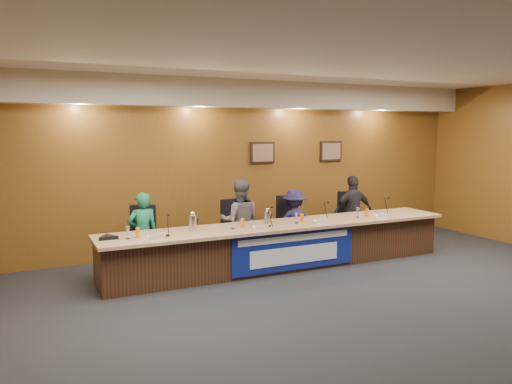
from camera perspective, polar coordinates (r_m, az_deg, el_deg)
floor at (r=6.61m, az=13.30°, el=-13.40°), size 10.00×10.00×0.00m
ceiling at (r=6.27m, az=14.17°, el=15.20°), size 10.00×8.00×0.04m
wall_back at (r=9.66m, az=-1.47°, el=3.00°), size 10.00×0.04×3.20m
soffit at (r=9.43m, az=-0.86°, el=11.11°), size 10.00×0.50×0.50m
dais_body at (r=8.43m, az=3.04°, el=-6.24°), size 6.00×0.80×0.70m
dais_top at (r=8.30m, az=3.22°, el=-3.79°), size 6.10×0.95×0.05m
banner at (r=8.07m, az=4.46°, el=-6.63°), size 2.20×0.02×0.65m
banner_text_upper at (r=8.01m, az=4.52°, el=-5.26°), size 2.00×0.01×0.10m
banner_text_lower at (r=8.08m, az=4.50°, el=-7.20°), size 1.60×0.01×0.28m
wall_photo_left at (r=9.79m, az=0.74°, el=4.52°), size 0.52×0.04×0.42m
wall_photo_right at (r=10.59m, az=8.55°, el=4.64°), size 0.52×0.04×0.42m
panelist_a at (r=8.15m, az=-12.81°, el=-4.64°), size 0.48×0.32×1.32m
panelist_b at (r=8.66m, az=-1.87°, el=-3.33°), size 0.85×0.75×1.45m
panelist_c at (r=9.16m, az=4.40°, el=-3.49°), size 0.85×0.58×1.22m
panelist_d at (r=9.86m, az=11.02°, el=-2.26°), size 0.86×0.42×1.42m
office_chair_a at (r=8.29m, az=-12.93°, el=-5.72°), size 0.62×0.62×0.08m
office_chair_b at (r=8.79m, az=-2.13°, el=-4.79°), size 0.52×0.52×0.08m
office_chair_c at (r=9.27m, az=4.08°, el=-4.18°), size 0.52×0.52×0.08m
office_chair_d at (r=9.98m, az=10.65°, el=-3.48°), size 0.64×0.64×0.08m
nameplate_a at (r=7.26m, az=-11.24°, el=-4.95°), size 0.24×0.08×0.10m
microphone_a at (r=7.44m, az=-10.10°, el=-4.91°), size 0.07×0.07×0.02m
juice_glass_a at (r=7.40m, az=-13.36°, el=-4.54°), size 0.06×0.06×0.15m
water_glass_a at (r=7.33m, az=-14.45°, el=-4.56°), size 0.08×0.08×0.18m
nameplate_b at (r=7.81m, az=0.66°, el=-3.96°), size 0.24×0.08×0.10m
microphone_b at (r=8.04m, az=1.47°, el=-3.89°), size 0.07×0.07×0.02m
juice_glass_b at (r=7.93m, az=-1.54°, el=-3.57°), size 0.06×0.06×0.15m
water_glass_b at (r=7.84m, az=-2.68°, el=-3.58°), size 0.08×0.08×0.18m
nameplate_c at (r=8.42m, az=7.59°, el=-3.20°), size 0.24×0.08×0.10m
microphone_c at (r=8.60m, az=7.84°, el=-3.22°), size 0.07×0.07×0.02m
juice_glass_c at (r=8.42m, az=5.26°, el=-2.96°), size 0.06×0.06×0.15m
water_glass_c at (r=8.32m, az=4.64°, el=-2.98°), size 0.08×0.08×0.18m
nameplate_d at (r=9.12m, az=14.30°, el=-2.57°), size 0.24×0.08×0.10m
microphone_d at (r=9.36m, az=14.49°, el=-2.55°), size 0.07×0.07×0.02m
juice_glass_d at (r=9.11m, az=12.56°, el=-2.34°), size 0.06×0.06×0.15m
water_glass_d at (r=9.01m, az=11.53°, el=-2.31°), size 0.08×0.08×0.18m
carafe_left at (r=7.71m, az=-7.27°, el=-3.56°), size 0.12×0.12×0.25m
carafe_mid at (r=8.20m, az=1.30°, el=-2.95°), size 0.11×0.11×0.22m
speakerphone at (r=7.43m, az=-16.58°, el=-4.99°), size 0.32×0.32×0.05m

